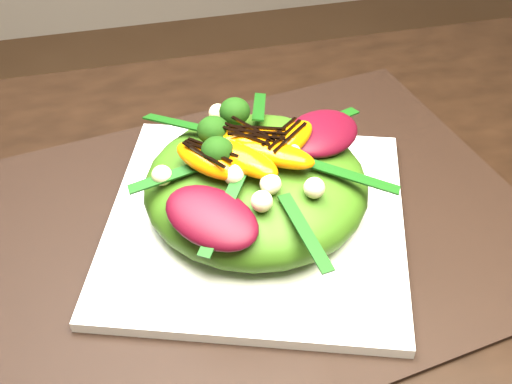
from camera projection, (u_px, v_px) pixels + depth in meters
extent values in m
cube|color=black|center=(292.00, 340.00, 0.58)|extent=(1.60, 0.90, 0.75)
cube|color=black|center=(256.00, 227.00, 0.65)|extent=(0.58, 0.47, 0.00)
cube|color=silver|center=(256.00, 222.00, 0.65)|extent=(0.35, 0.35, 0.01)
cylinder|color=white|center=(256.00, 211.00, 0.64)|extent=(0.30, 0.30, 0.02)
ellipsoid|color=#376112|center=(256.00, 186.00, 0.62)|extent=(0.26, 0.26, 0.07)
ellipsoid|color=#400612|center=(322.00, 133.00, 0.62)|extent=(0.10, 0.09, 0.02)
ellipsoid|color=#DB6403|center=(227.00, 133.00, 0.61)|extent=(0.07, 0.04, 0.02)
sphere|color=black|center=(196.00, 132.00, 0.60)|extent=(0.05, 0.05, 0.04)
sphere|color=beige|center=(309.00, 165.00, 0.58)|extent=(0.02, 0.02, 0.02)
cube|color=black|center=(227.00, 124.00, 0.60)|extent=(0.04, 0.01, 0.00)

